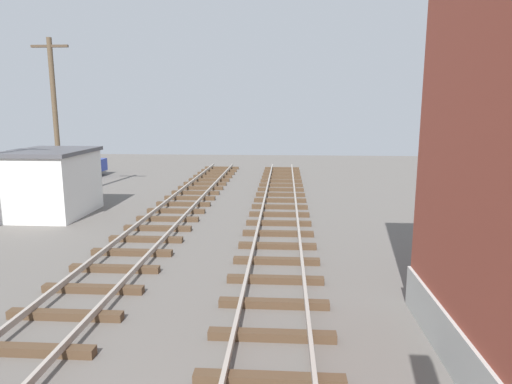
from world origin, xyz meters
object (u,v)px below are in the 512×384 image
Objects in this scene: parked_car_blue at (71,162)px; parked_car_silver at (32,162)px; control_hut at (52,182)px; utility_pole_far at (55,116)px.

parked_car_silver is at bearing -179.42° from parked_car_blue.
parked_car_blue is 2.67m from parked_car_silver.
control_hut is 11.68m from parked_car_blue.
utility_pole_far is (5.64, -7.26, 3.15)m from parked_car_silver.
utility_pole_far is at bearing -67.77° from parked_car_blue.
utility_pole_far is at bearing -52.13° from parked_car_silver.
parked_car_blue is at bearing 112.27° from control_hut.
control_hut reaches higher than parked_car_silver.
control_hut is 12.90m from parked_car_silver.
control_hut is at bearing -67.73° from parked_car_blue.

